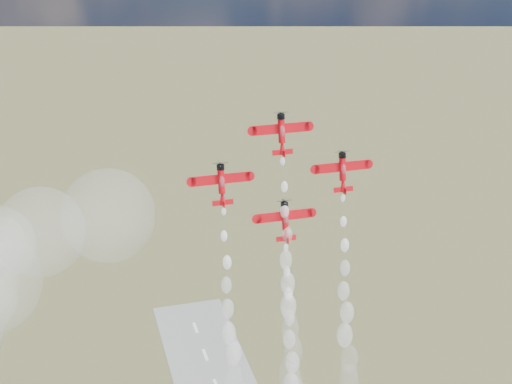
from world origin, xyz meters
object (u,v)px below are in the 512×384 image
object	(u,v)px
plane_right	(343,171)
plane_slot	(285,220)
plane_left	(221,183)
plane_lead	(282,133)

from	to	relation	value
plane_right	plane_slot	bearing A→B (deg)	-172.83
plane_left	plane_right	distance (m)	26.84
plane_lead	plane_left	size ratio (longest dim) A/B	1.00
plane_lead	plane_left	distance (m)	16.38
plane_right	plane_lead	bearing A→B (deg)	172.83
plane_left	plane_right	world-z (taller)	same
plane_slot	plane_lead	bearing A→B (deg)	90.00
plane_lead	plane_left	bearing A→B (deg)	-172.83
plane_lead	plane_left	world-z (taller)	plane_lead
plane_slot	plane_left	bearing A→B (deg)	172.83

